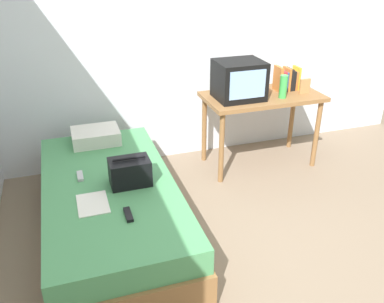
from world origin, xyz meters
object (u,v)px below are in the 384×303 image
at_px(bed, 111,209).
at_px(water_bottle, 283,87).
at_px(remote_dark, 128,215).
at_px(tv, 239,80).
at_px(handbag, 130,172).
at_px(magazine, 93,204).
at_px(desk, 262,104).
at_px(pillow, 96,136).
at_px(remote_silver, 80,176).
at_px(book_row, 286,79).
at_px(picture_frame, 305,86).

relative_size(bed, water_bottle, 9.06).
relative_size(water_bottle, remote_dark, 1.42).
height_order(bed, tv, tv).
distance_m(handbag, magazine, 0.37).
xyz_separation_m(handbag, remote_dark, (-0.09, -0.41, -0.09)).
bearing_deg(handbag, desk, 27.74).
bearing_deg(magazine, desk, 28.57).
xyz_separation_m(bed, desk, (1.64, 0.72, 0.43)).
height_order(bed, water_bottle, water_bottle).
xyz_separation_m(desk, water_bottle, (0.14, -0.14, 0.21)).
height_order(desk, remote_dark, desk).
height_order(pillow, magazine, pillow).
relative_size(pillow, remote_silver, 2.93).
relative_size(tv, pillow, 1.04).
bearing_deg(magazine, remote_dark, -45.67).
bearing_deg(pillow, water_bottle, -6.01).
distance_m(bed, book_row, 2.19).
bearing_deg(water_bottle, remote_silver, -167.94).
relative_size(picture_frame, remote_silver, 1.03).
distance_m(water_bottle, remote_silver, 2.05).
bearing_deg(magazine, handbag, 32.45).
distance_m(water_bottle, picture_frame, 0.27).
height_order(bed, book_row, book_row).
bearing_deg(picture_frame, pillow, 176.03).
distance_m(bed, handbag, 0.38).
xyz_separation_m(water_bottle, handbag, (-1.62, -0.64, -0.31)).
distance_m(desk, tv, 0.39).
relative_size(pillow, remote_dark, 2.70).
bearing_deg(remote_dark, water_bottle, 31.44).
height_order(bed, pillow, pillow).
relative_size(bed, pillow, 4.75).
height_order(water_bottle, magazine, water_bottle).
bearing_deg(desk, book_row, 14.40).
bearing_deg(desk, bed, -156.37).
bearing_deg(water_bottle, desk, 134.88).
height_order(remote_dark, remote_silver, same).
bearing_deg(picture_frame, magazine, -158.19).
height_order(book_row, remote_dark, book_row).
bearing_deg(tv, picture_frame, -6.33).
xyz_separation_m(bed, remote_silver, (-0.20, 0.16, 0.24)).
relative_size(remote_dark, remote_silver, 1.08).
bearing_deg(desk, magazine, -151.43).
height_order(tv, picture_frame, tv).
relative_size(handbag, remote_silver, 2.08).
bearing_deg(picture_frame, bed, -163.07).
xyz_separation_m(desk, pillow, (-1.64, 0.05, -0.14)).
height_order(picture_frame, remote_silver, picture_frame).
relative_size(water_bottle, magazine, 0.76).
xyz_separation_m(desk, handbag, (-1.48, -0.78, -0.10)).
relative_size(bed, handbag, 6.67).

